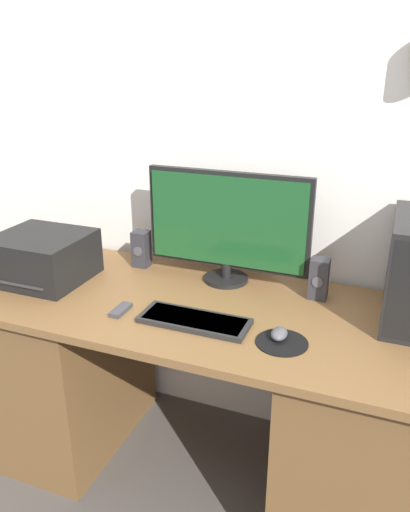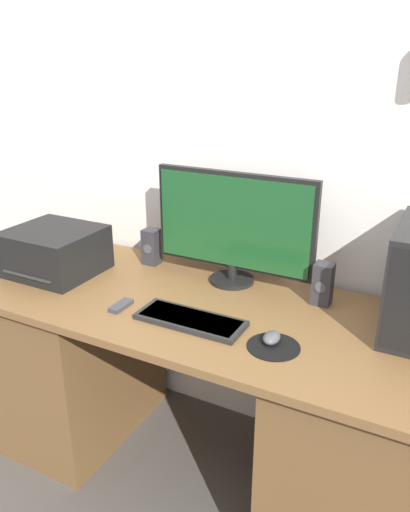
# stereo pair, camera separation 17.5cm
# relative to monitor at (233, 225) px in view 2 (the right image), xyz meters

# --- Properties ---
(wall_back) EXTENTS (6.40, 0.15, 2.70)m
(wall_back) POSITION_rel_monitor_xyz_m (-0.03, 0.19, 0.33)
(wall_back) COLOR white
(wall_back) RESTS_ON ground_plane
(desk) EXTENTS (1.74, 0.74, 0.78)m
(desk) POSITION_rel_monitor_xyz_m (-0.03, -0.24, -0.62)
(desk) COLOR brown
(desk) RESTS_ON ground_plane
(monitor) EXTENTS (0.66, 0.18, 0.45)m
(monitor) POSITION_rel_monitor_xyz_m (0.00, 0.00, 0.00)
(monitor) COLOR black
(monitor) RESTS_ON desk
(keyboard) EXTENTS (0.38, 0.15, 0.02)m
(keyboard) POSITION_rel_monitor_xyz_m (0.01, -0.37, -0.23)
(keyboard) COLOR black
(keyboard) RESTS_ON desk
(mousepad) EXTENTS (0.17, 0.17, 0.00)m
(mousepad) POSITION_rel_monitor_xyz_m (0.32, -0.39, -0.24)
(mousepad) COLOR black
(mousepad) RESTS_ON desk
(mouse) EXTENTS (0.05, 0.08, 0.03)m
(mouse) POSITION_rel_monitor_xyz_m (0.31, -0.37, -0.22)
(mouse) COLOR #4C4C51
(mouse) RESTS_ON mousepad
(printer) EXTENTS (0.36, 0.33, 0.19)m
(printer) POSITION_rel_monitor_xyz_m (-0.70, -0.25, -0.15)
(printer) COLOR black
(printer) RESTS_ON desk
(speaker_left) EXTENTS (0.07, 0.07, 0.16)m
(speaker_left) POSITION_rel_monitor_xyz_m (-0.39, 0.01, -0.16)
(speaker_left) COLOR #2D2D33
(speaker_left) RESTS_ON desk
(speaker_right) EXTENTS (0.07, 0.07, 0.16)m
(speaker_right) POSITION_rel_monitor_xyz_m (0.37, -0.03, -0.16)
(speaker_right) COLOR #2D2D33
(speaker_right) RESTS_ON desk
(remote_control) EXTENTS (0.04, 0.10, 0.02)m
(remote_control) POSITION_rel_monitor_xyz_m (-0.26, -0.40, -0.23)
(remote_control) COLOR #38383D
(remote_control) RESTS_ON desk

